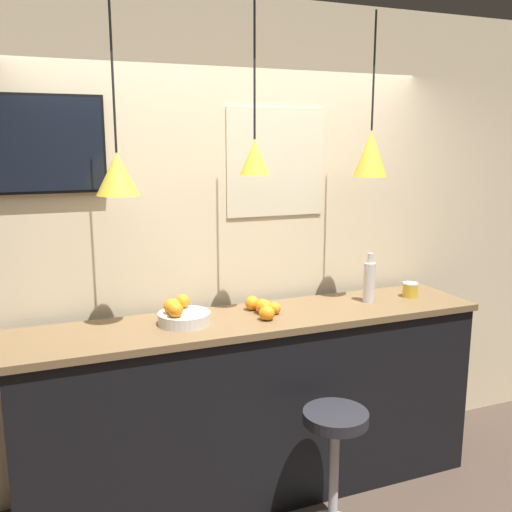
{
  "coord_description": "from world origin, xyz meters",
  "views": [
    {
      "loc": [
        -1.15,
        -2.23,
        2.08
      ],
      "look_at": [
        0.0,
        0.65,
        1.45
      ],
      "focal_mm": 40.0,
      "sensor_mm": 36.0,
      "label": 1
    }
  ],
  "objects_px": {
    "spread_jar": "(410,290)",
    "fruit_bowl": "(182,315)",
    "mounted_tv": "(31,144)",
    "bar_stool": "(334,454)",
    "juice_bottle": "(369,281)"
  },
  "relations": [
    {
      "from": "bar_stool",
      "to": "spread_jar",
      "type": "xyz_separation_m",
      "value": [
        0.83,
        0.54,
        0.67
      ]
    },
    {
      "from": "fruit_bowl",
      "to": "juice_bottle",
      "type": "bearing_deg",
      "value": -0.18
    },
    {
      "from": "bar_stool",
      "to": "fruit_bowl",
      "type": "bearing_deg",
      "value": 140.08
    },
    {
      "from": "bar_stool",
      "to": "juice_bottle",
      "type": "bearing_deg",
      "value": 45.93
    },
    {
      "from": "fruit_bowl",
      "to": "spread_jar",
      "type": "xyz_separation_m",
      "value": [
        1.49,
        -0.0,
        -0.0
      ]
    },
    {
      "from": "bar_stool",
      "to": "juice_bottle",
      "type": "height_order",
      "value": "juice_bottle"
    },
    {
      "from": "spread_jar",
      "to": "mounted_tv",
      "type": "xyz_separation_m",
      "value": [
        -2.18,
        0.31,
        0.91
      ]
    },
    {
      "from": "fruit_bowl",
      "to": "juice_bottle",
      "type": "height_order",
      "value": "juice_bottle"
    },
    {
      "from": "juice_bottle",
      "to": "mounted_tv",
      "type": "bearing_deg",
      "value": 170.47
    },
    {
      "from": "spread_jar",
      "to": "mounted_tv",
      "type": "relative_size",
      "value": 0.13
    },
    {
      "from": "fruit_bowl",
      "to": "mounted_tv",
      "type": "distance_m",
      "value": 1.19
    },
    {
      "from": "juice_bottle",
      "to": "bar_stool",
      "type": "bearing_deg",
      "value": -134.07
    },
    {
      "from": "bar_stool",
      "to": "spread_jar",
      "type": "bearing_deg",
      "value": 33.09
    },
    {
      "from": "bar_stool",
      "to": "mounted_tv",
      "type": "height_order",
      "value": "mounted_tv"
    },
    {
      "from": "spread_jar",
      "to": "fruit_bowl",
      "type": "bearing_deg",
      "value": 179.86
    }
  ]
}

